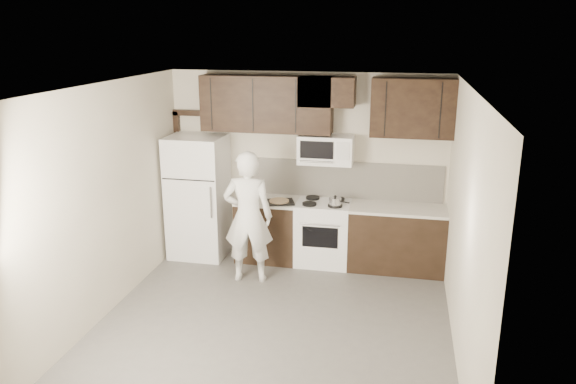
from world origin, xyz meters
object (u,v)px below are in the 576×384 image
(refrigerator, at_px, (198,197))
(person, at_px, (248,217))
(microwave, at_px, (326,150))
(stove, at_px, (323,232))

(refrigerator, relative_size, person, 1.01)
(refrigerator, bearing_deg, person, -36.84)
(refrigerator, bearing_deg, microwave, 5.15)
(microwave, distance_m, person, 1.47)
(stove, xyz_separation_m, person, (-0.89, -0.77, 0.43))
(microwave, xyz_separation_m, refrigerator, (-1.85, -0.17, -0.75))
(stove, bearing_deg, person, -139.33)
(stove, distance_m, microwave, 1.20)
(stove, height_order, refrigerator, refrigerator)
(microwave, distance_m, refrigerator, 2.00)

